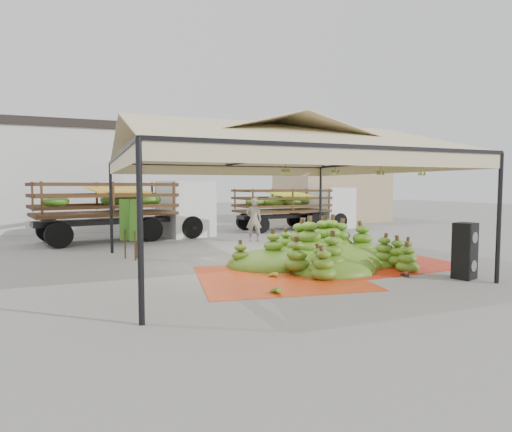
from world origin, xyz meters
name	(u,v)px	position (x,y,z in m)	size (l,w,h in m)	color
ground	(269,265)	(0.00, 0.00, 0.00)	(90.00, 90.00, 0.00)	slate
canopy_tent	(269,148)	(0.00, 0.00, 3.30)	(8.10, 8.10, 4.00)	black
building_tan	(330,189)	(10.00, 13.00, 2.07)	(6.30, 5.30, 4.10)	tan
tarp_left	(279,277)	(-0.43, -1.58, 0.01)	(3.87, 3.68, 0.01)	red
tarp_right	(365,260)	(3.01, -0.32, 0.01)	(4.26, 4.48, 0.01)	red
banana_heap	(327,243)	(1.65, -0.38, 0.62)	(5.75, 4.72, 1.23)	#3E6F17
hand_yellow_a	(353,264)	(1.97, -1.23, 0.10)	(0.44, 0.36, 0.20)	gold
hand_yellow_b	(272,274)	(-0.61, -1.55, 0.09)	(0.39, 0.32, 0.18)	gold
hand_red_a	(402,272)	(2.43, -2.63, 0.11)	(0.47, 0.39, 0.21)	maroon
hand_red_b	(341,268)	(1.41, -1.51, 0.10)	(0.45, 0.37, 0.20)	maroon
hand_green	(273,290)	(-1.25, -3.03, 0.11)	(0.47, 0.39, 0.21)	#447C1A
hanging_bunches	(359,172)	(2.27, -0.99, 2.62)	(4.74, 0.24, 0.20)	#457217
speaker_stack	(465,251)	(3.70, -3.35, 0.68)	(0.60, 0.56, 1.36)	black
banana_leaves	(129,259)	(-3.59, 2.52, 0.00)	(0.96, 1.36, 3.70)	#2E7920
vendor	(254,220)	(1.54, 5.08, 0.88)	(0.64, 0.42, 1.75)	gray
truck_left	(134,203)	(-2.88, 7.63, 1.52)	(7.55, 3.94, 2.47)	#483118
truck_right	(300,204)	(5.61, 8.87, 1.33)	(6.41, 2.57, 2.16)	#482E18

